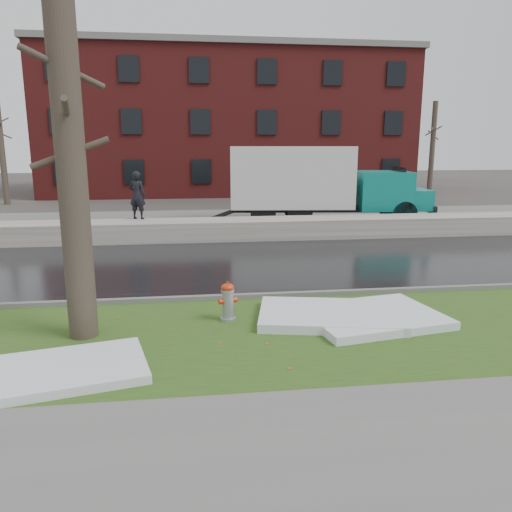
{
  "coord_description": "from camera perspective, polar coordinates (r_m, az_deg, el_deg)",
  "views": [
    {
      "loc": [
        -1.01,
        -9.91,
        3.46
      ],
      "look_at": [
        0.45,
        1.12,
        1.0
      ],
      "focal_mm": 35.0,
      "sensor_mm": 36.0,
      "label": 1
    }
  ],
  "objects": [
    {
      "name": "bg_tree_right",
      "position": [
        37.94,
        19.5,
        11.57
      ],
      "size": [
        1.4,
        1.62,
        6.5
      ],
      "color": "brown",
      "rests_on": "ground"
    },
    {
      "name": "parking_lot",
      "position": [
        23.19,
        -4.98,
        3.87
      ],
      "size": [
        60.0,
        9.0,
        0.03
      ],
      "primitive_type": "cube",
      "color": "slate",
      "rests_on": "ground"
    },
    {
      "name": "ground",
      "position": [
        10.54,
        -1.64,
        -6.69
      ],
      "size": [
        120.0,
        120.0,
        0.0
      ],
      "primitive_type": "plane",
      "color": "#47423D",
      "rests_on": "ground"
    },
    {
      "name": "curb",
      "position": [
        11.47,
        -2.16,
        -4.73
      ],
      "size": [
        60.0,
        0.15,
        0.14
      ],
      "primitive_type": "cube",
      "color": "slate",
      "rests_on": "ground"
    },
    {
      "name": "brick_building",
      "position": [
        40.05,
        -3.34,
        14.64
      ],
      "size": [
        26.0,
        12.0,
        10.0
      ],
      "primitive_type": "cube",
      "color": "maroon",
      "rests_on": "ground"
    },
    {
      "name": "tree",
      "position": [
        9.24,
        -20.45,
        10.55
      ],
      "size": [
        1.33,
        1.58,
        6.42
      ],
      "rotation": [
        0.0,
        0.0,
        -0.25
      ],
      "color": "brown",
      "rests_on": "verge"
    },
    {
      "name": "bg_tree_left",
      "position": [
        33.75,
        -27.08,
        10.91
      ],
      "size": [
        1.4,
        1.62,
        6.5
      ],
      "color": "brown",
      "rests_on": "ground"
    },
    {
      "name": "worker",
      "position": [
        19.39,
        -13.42,
        6.77
      ],
      "size": [
        0.77,
        0.65,
        1.8
      ],
      "primitive_type": "imported",
      "rotation": [
        0.0,
        0.0,
        2.74
      ],
      "color": "black",
      "rests_on": "snowbank"
    },
    {
      "name": "fire_hydrant",
      "position": [
        9.97,
        -3.25,
        -5.02
      ],
      "size": [
        0.4,
        0.37,
        0.8
      ],
      "rotation": [
        0.0,
        0.0,
        0.33
      ],
      "color": "#929399",
      "rests_on": "verge"
    },
    {
      "name": "box_truck",
      "position": [
        22.93,
        6.8,
        8.29
      ],
      "size": [
        10.47,
        3.35,
        3.46
      ],
      "rotation": [
        0.0,
        0.0,
        -0.11
      ],
      "color": "black",
      "rests_on": "ground"
    },
    {
      "name": "snowbank",
      "position": [
        18.89,
        -4.38,
        3.03
      ],
      "size": [
        60.0,
        1.6,
        0.75
      ],
      "primitive_type": "cube",
      "color": "#B7B2A8",
      "rests_on": "ground"
    },
    {
      "name": "verge",
      "position": [
        9.37,
        -0.83,
        -9.06
      ],
      "size": [
        60.0,
        4.5,
        0.04
      ],
      "primitive_type": "cube",
      "color": "#284517",
      "rests_on": "ground"
    },
    {
      "name": "snow_patch_far",
      "position": [
        8.34,
        -20.31,
        -12.02
      ],
      "size": [
        2.5,
        2.05,
        0.14
      ],
      "primitive_type": "cube",
      "rotation": [
        0.0,
        0.0,
        0.23
      ],
      "color": "silver",
      "rests_on": "verge"
    },
    {
      "name": "snow_patch_near",
      "position": [
        10.32,
        13.16,
        -6.75
      ],
      "size": [
        2.91,
        2.43,
        0.16
      ],
      "primitive_type": "cube",
      "rotation": [
        0.0,
        0.0,
        0.18
      ],
      "color": "silver",
      "rests_on": "verge"
    },
    {
      "name": "snow_patch_side",
      "position": [
        10.2,
        8.41,
        -6.71
      ],
      "size": [
        3.11,
        2.33,
        0.18
      ],
      "primitive_type": "cube",
      "rotation": [
        0.0,
        0.0,
        -0.2
      ],
      "color": "silver",
      "rests_on": "verge"
    },
    {
      "name": "road",
      "position": [
        14.85,
        -3.44,
        -0.97
      ],
      "size": [
        60.0,
        7.0,
        0.03
      ],
      "primitive_type": "cube",
      "color": "black",
      "rests_on": "ground"
    },
    {
      "name": "bg_tree_center",
      "position": [
        36.25,
        -15.8,
        11.8
      ],
      "size": [
        1.4,
        1.62,
        6.5
      ],
      "color": "brown",
      "rests_on": "ground"
    },
    {
      "name": "sidewalk",
      "position": [
        6.07,
        3.64,
        -21.97
      ],
      "size": [
        60.0,
        3.0,
        0.05
      ],
      "primitive_type": "cube",
      "color": "slate",
      "rests_on": "ground"
    }
  ]
}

